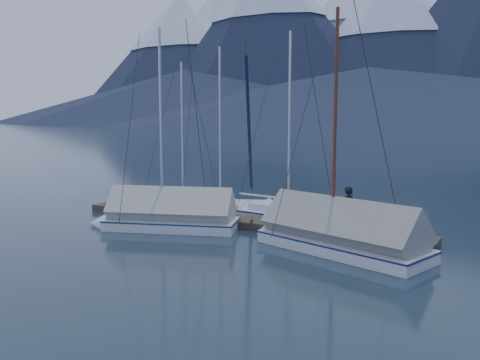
# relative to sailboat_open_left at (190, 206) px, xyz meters

# --- Properties ---
(ground) EXTENTS (1000.00, 1000.00, 0.00)m
(ground) POSITION_rel_sailboat_open_left_xyz_m (4.61, -4.43, -0.16)
(ground) COLOR black
(ground) RESTS_ON ground
(dock) EXTENTS (18.00, 1.50, 0.54)m
(dock) POSITION_rel_sailboat_open_left_xyz_m (4.61, -2.43, -0.05)
(dock) COLOR #382D23
(dock) RESTS_ON ground
(mooring_posts) EXTENTS (15.12, 1.52, 0.35)m
(mooring_posts) POSITION_rel_sailboat_open_left_xyz_m (4.11, -2.43, 0.19)
(mooring_posts) COLOR #382D23
(mooring_posts) RESTS_ON ground
(sailboat_open_left) EXTENTS (6.84, 2.93, 9.02)m
(sailboat_open_left) POSITION_rel_sailboat_open_left_xyz_m (0.00, 0.00, 0.00)
(sailboat_open_left) COLOR white
(sailboat_open_left) RESTS_ON ground
(sailboat_open_mid) EXTENTS (7.67, 4.71, 9.82)m
(sailboat_open_mid) POSITION_rel_sailboat_open_left_xyz_m (2.21, 0.66, 0.01)
(sailboat_open_mid) COLOR silver
(sailboat_open_mid) RESTS_ON ground
(sailboat_open_right) EXTENTS (7.91, 3.42, 10.18)m
(sailboat_open_right) POSITION_rel_sailboat_open_left_xyz_m (6.81, -0.53, 0.02)
(sailboat_open_right) COLOR silver
(sailboat_open_right) RESTS_ON ground
(sailboat_covered_near) EXTENTS (8.24, 4.62, 10.25)m
(sailboat_covered_near) POSITION_rel_sailboat_open_left_xyz_m (9.83, -4.53, 0.35)
(sailboat_covered_near) COLOR white
(sailboat_covered_near) RESTS_ON ground
(sailboat_covered_far) EXTENTS (7.46, 4.36, 10.03)m
(sailboat_covered_far) POSITION_rel_sailboat_open_left_xyz_m (1.70, -4.88, 0.33)
(sailboat_covered_far) COLOR white
(sailboat_covered_far) RESTS_ON ground
(person) EXTENTS (0.58, 0.77, 1.92)m
(person) POSITION_rel_sailboat_open_left_xyz_m (10.00, -2.51, 1.14)
(person) COLOR black
(person) RESTS_ON dock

